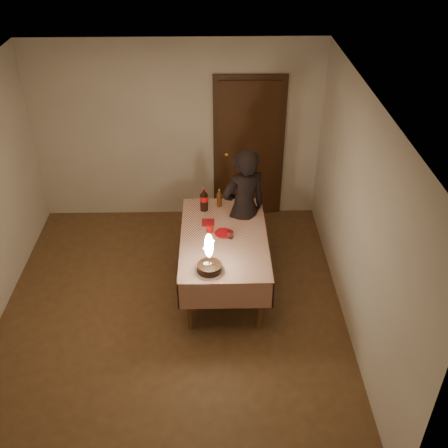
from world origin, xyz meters
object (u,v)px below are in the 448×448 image
(cola_bottle, at_px, (204,199))
(amber_bottle_left, at_px, (219,198))
(photographer, at_px, (244,209))
(red_plate, at_px, (224,233))
(birthday_cake, at_px, (209,262))
(clear_cup, at_px, (231,235))
(dining_table, at_px, (224,243))
(red_cup, at_px, (210,228))

(cola_bottle, bearing_deg, amber_bottle_left, 22.84)
(cola_bottle, bearing_deg, photographer, -12.59)
(red_plate, xyz_separation_m, photographer, (0.26, 0.42, 0.07))
(birthday_cake, bearing_deg, clear_cup, 67.74)
(birthday_cake, xyz_separation_m, cola_bottle, (-0.07, 1.23, 0.03))
(cola_bottle, xyz_separation_m, photographer, (0.49, -0.11, -0.07))
(cola_bottle, height_order, amber_bottle_left, cola_bottle)
(dining_table, distance_m, amber_bottle_left, 0.70)
(dining_table, height_order, red_cup, red_cup)
(red_plate, relative_size, clear_cup, 2.44)
(amber_bottle_left, bearing_deg, dining_table, -86.18)
(cola_bottle, distance_m, photographer, 0.51)
(red_cup, height_order, amber_bottle_left, amber_bottle_left)
(clear_cup, distance_m, cola_bottle, 0.71)
(birthday_cake, bearing_deg, dining_table, 75.16)
(photographer, bearing_deg, clear_cup, -109.12)
(red_cup, bearing_deg, clear_cup, -29.14)
(red_cup, xyz_separation_m, clear_cup, (0.24, -0.13, -0.01))
(amber_bottle_left, bearing_deg, red_plate, -86.03)
(birthday_cake, relative_size, clear_cup, 5.33)
(photographer, bearing_deg, amber_bottle_left, 147.52)
(cola_bottle, relative_size, amber_bottle_left, 1.25)
(birthday_cake, xyz_separation_m, photographer, (0.43, 1.12, -0.05))
(clear_cup, height_order, cola_bottle, cola_bottle)
(red_cup, height_order, cola_bottle, cola_bottle)
(red_plate, relative_size, cola_bottle, 0.69)
(red_plate, xyz_separation_m, amber_bottle_left, (-0.04, 0.61, 0.11))
(dining_table, bearing_deg, clear_cup, -26.99)
(red_plate, bearing_deg, birthday_cake, -103.47)
(dining_table, xyz_separation_m, cola_bottle, (-0.24, 0.59, 0.25))
(red_plate, relative_size, amber_bottle_left, 0.86)
(photographer, bearing_deg, cola_bottle, 167.41)
(red_plate, bearing_deg, dining_table, -87.74)
(red_plate, bearing_deg, amber_bottle_left, 93.97)
(amber_bottle_left, bearing_deg, birthday_cake, -95.48)
(birthday_cake, height_order, red_plate, birthday_cake)
(red_plate, distance_m, red_cup, 0.17)
(dining_table, height_order, cola_bottle, cola_bottle)
(clear_cup, bearing_deg, cola_bottle, 116.63)
(dining_table, xyz_separation_m, red_plate, (-0.00, 0.06, 0.10))
(red_plate, height_order, photographer, photographer)
(dining_table, height_order, amber_bottle_left, amber_bottle_left)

